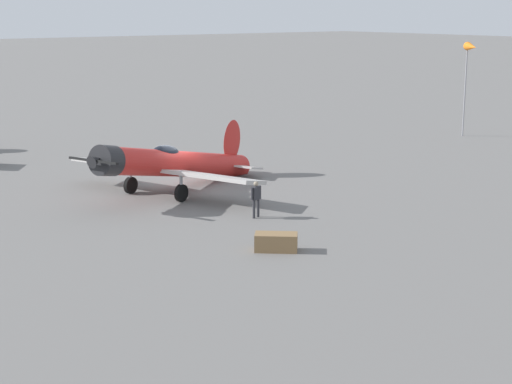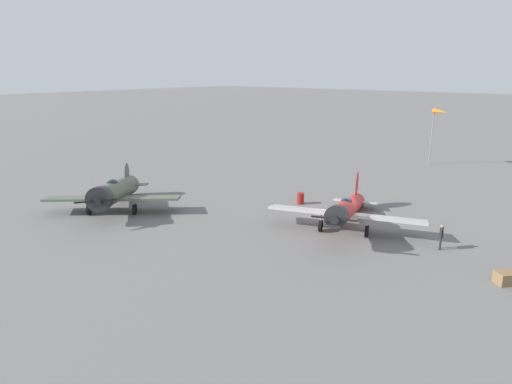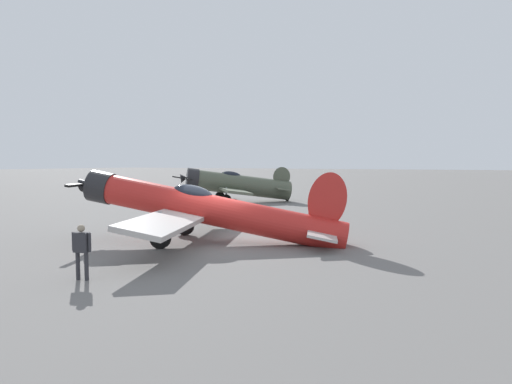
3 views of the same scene
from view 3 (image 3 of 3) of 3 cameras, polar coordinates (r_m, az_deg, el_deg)
The scene contains 5 objects.
ground_plane at distance 17.48m, azimuth -5.13°, elevation -6.80°, with size 400.00×400.00×0.00m, color slate.
airplane_foreground at distance 17.39m, azimuth -6.75°, elevation -2.33°, with size 10.30×11.18×3.31m.
airplane_mid_apron at distance 34.75m, azimuth -2.84°, elevation 1.00°, with size 8.86×8.92×2.99m.
ground_crew_mechanic at distance 12.77m, azimuth -22.43°, elevation -6.80°, with size 0.30×0.59×1.55m.
fuel_drum at distance 21.24m, azimuth 7.82°, elevation -3.67°, with size 0.61×0.61×0.90m.
Camera 3 is at (14.35, 9.42, 3.26)m, focal length 29.71 mm.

